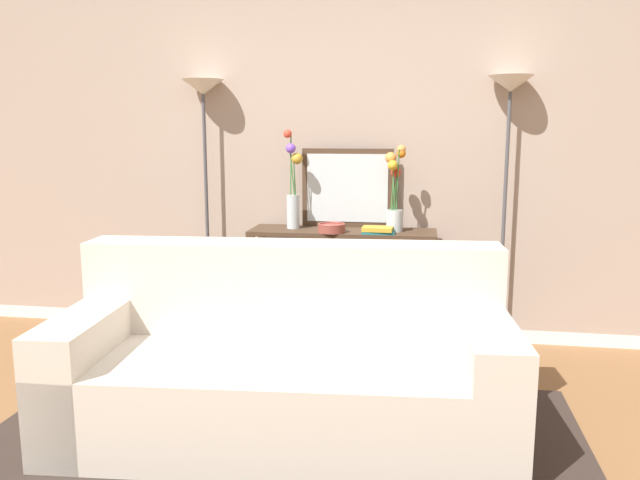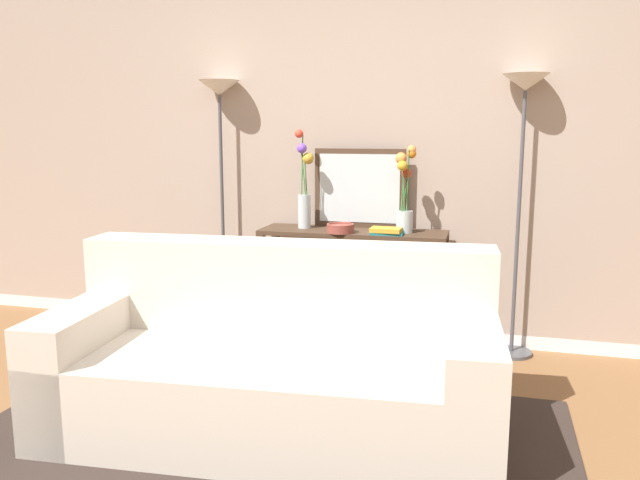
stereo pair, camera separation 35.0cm
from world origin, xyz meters
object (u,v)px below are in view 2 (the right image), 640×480
(console_table, at_px, (353,267))
(vase_tall_flowers, at_px, (304,189))
(floor_lamp_left, at_px, (220,136))
(book_stack, at_px, (386,231))
(floor_lamp_right, at_px, (523,137))
(vase_short_flowers, at_px, (405,195))
(wall_mirror, at_px, (359,188))
(fruit_bowl, at_px, (340,228))
(couch, at_px, (273,368))
(book_row_under_console, at_px, (304,333))

(console_table, height_order, vase_tall_flowers, vase_tall_flowers)
(floor_lamp_left, height_order, book_stack, floor_lamp_left)
(vase_tall_flowers, bearing_deg, floor_lamp_right, 4.30)
(book_stack, bearing_deg, vase_short_flowers, 45.73)
(floor_lamp_right, height_order, wall_mirror, floor_lamp_right)
(fruit_bowl, bearing_deg, book_stack, 1.49)
(book_stack, bearing_deg, floor_lamp_left, 169.83)
(console_table, xyz_separation_m, book_stack, (0.24, -0.10, 0.27))
(console_table, bearing_deg, book_stack, -23.01)
(floor_lamp_left, distance_m, book_stack, 1.36)
(couch, xyz_separation_m, vase_tall_flowers, (-0.22, 1.29, 0.73))
(book_row_under_console, bearing_deg, couch, -79.78)
(console_table, height_order, book_row_under_console, console_table)
(couch, bearing_deg, vase_tall_flowers, 99.85)
(couch, relative_size, vase_tall_flowers, 3.29)
(floor_lamp_left, height_order, vase_short_flowers, floor_lamp_left)
(floor_lamp_left, xyz_separation_m, book_row_under_console, (0.63, -0.12, -1.33))
(couch, height_order, wall_mirror, wall_mirror)
(couch, xyz_separation_m, book_row_under_console, (-0.23, 1.27, -0.25))
(wall_mirror, bearing_deg, vase_tall_flowers, -158.79)
(floor_lamp_left, xyz_separation_m, vase_tall_flowers, (0.64, -0.10, -0.35))
(book_stack, bearing_deg, couch, -106.50)
(console_table, relative_size, floor_lamp_left, 0.69)
(couch, xyz_separation_m, fruit_bowl, (0.05, 1.16, 0.50))
(vase_short_flowers, bearing_deg, fruit_bowl, -164.68)
(floor_lamp_left, distance_m, floor_lamp_right, 2.00)
(vase_short_flowers, bearing_deg, book_stack, -134.27)
(floor_lamp_left, height_order, book_row_under_console, floor_lamp_left)
(floor_lamp_left, relative_size, vase_short_flowers, 3.20)
(console_table, distance_m, floor_lamp_left, 1.29)
(floor_lamp_left, bearing_deg, book_stack, -10.17)
(floor_lamp_right, height_order, vase_short_flowers, floor_lamp_right)
(vase_tall_flowers, height_order, book_row_under_console, vase_tall_flowers)
(fruit_bowl, relative_size, book_stack, 0.85)
(floor_lamp_left, relative_size, book_stack, 8.52)
(couch, distance_m, wall_mirror, 1.60)
(floor_lamp_left, bearing_deg, couch, -58.26)
(couch, height_order, vase_tall_flowers, vase_tall_flowers)
(vase_tall_flowers, xyz_separation_m, fruit_bowl, (0.28, -0.12, -0.23))
(vase_short_flowers, bearing_deg, couch, -109.26)
(floor_lamp_left, bearing_deg, floor_lamp_right, 0.00)
(floor_lamp_right, bearing_deg, fruit_bowl, -168.40)
(floor_lamp_left, distance_m, vase_tall_flowers, 0.73)
(vase_tall_flowers, distance_m, fruit_bowl, 0.38)
(console_table, height_order, floor_lamp_left, floor_lamp_left)
(vase_short_flowers, xyz_separation_m, fruit_bowl, (-0.39, -0.11, -0.21))
(wall_mirror, relative_size, vase_tall_flowers, 0.94)
(floor_lamp_left, distance_m, book_row_under_console, 1.48)
(wall_mirror, bearing_deg, vase_short_flowers, -24.46)
(vase_short_flowers, height_order, book_row_under_console, vase_short_flowers)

